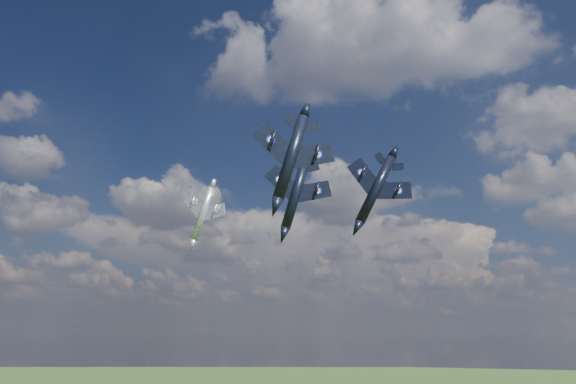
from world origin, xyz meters
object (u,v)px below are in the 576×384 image
(jet_lead_navy, at_px, (296,193))
(jet_left_silver, at_px, (203,214))
(jet_high_navy, at_px, (376,189))
(jet_right_navy, at_px, (291,157))

(jet_lead_navy, bearing_deg, jet_left_silver, 123.72)
(jet_high_navy, distance_m, jet_left_silver, 32.43)
(jet_right_navy, relative_size, jet_high_navy, 0.79)
(jet_lead_navy, distance_m, jet_high_navy, 16.55)
(jet_left_silver, bearing_deg, jet_high_navy, 1.68)
(jet_right_navy, height_order, jet_left_silver, jet_left_silver)
(jet_right_navy, height_order, jet_high_navy, jet_high_navy)
(jet_lead_navy, bearing_deg, jet_right_navy, -94.54)
(jet_right_navy, xyz_separation_m, jet_high_navy, (3.59, 33.55, 4.28))
(jet_lead_navy, height_order, jet_right_navy, jet_lead_navy)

